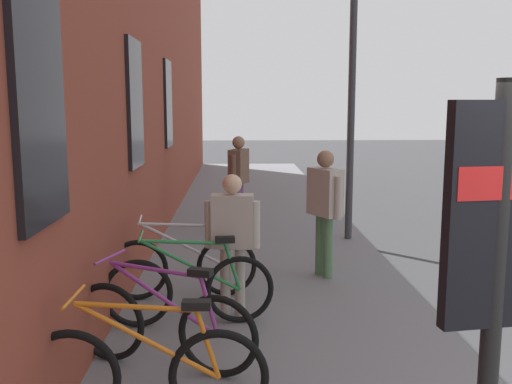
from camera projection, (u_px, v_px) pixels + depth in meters
name	position (u px, v px, depth m)	size (l,w,h in m)	color
ground	(460.00, 273.00, 8.16)	(60.00, 60.00, 0.00)	#38383A
sidewalk_pavement	(263.00, 238.00, 10.04)	(24.00, 3.50, 0.12)	slate
station_facade	(149.00, 34.00, 10.39)	(22.00, 0.65, 7.32)	brown
bicycle_far_end	(146.00, 374.00, 4.03)	(0.48, 1.77, 0.97)	black
bicycle_mid_rack	(162.00, 326.00, 4.91)	(0.71, 1.69, 0.97)	black
bicycle_leaning_wall	(190.00, 289.00, 5.89)	(0.48, 1.77, 0.97)	black
bicycle_by_door	(183.00, 266.00, 6.72)	(0.48, 1.77, 0.97)	black
transit_info_sign	(497.00, 247.00, 2.75)	(0.16, 0.56, 2.40)	black
pedestrian_crossing_street	(232.00, 230.00, 6.07)	(0.25, 0.59, 1.55)	#B2A599
pedestrian_by_facade	(239.00, 172.00, 10.41)	(0.61, 0.40, 1.70)	#723F72
pedestrian_near_bus	(325.00, 200.00, 7.47)	(0.57, 0.45, 1.68)	#4C724C
street_lamp	(353.00, 46.00, 9.26)	(0.28, 0.28, 5.44)	#333338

